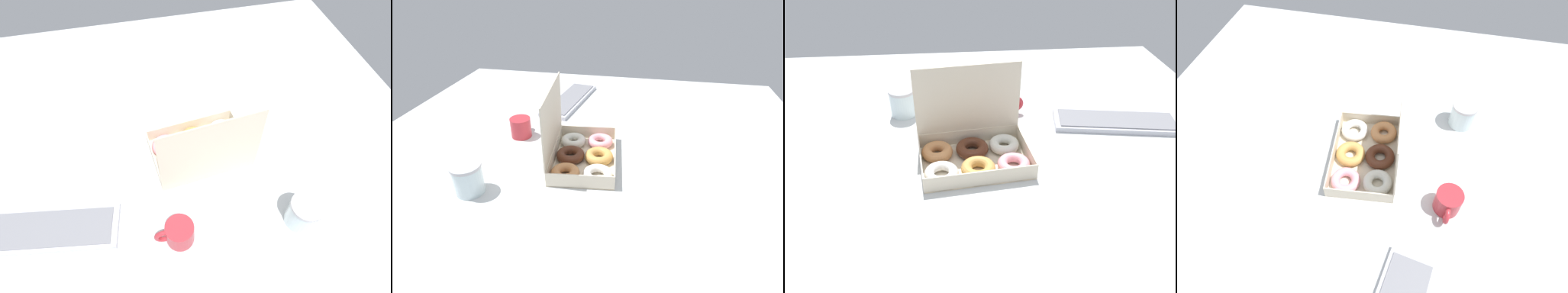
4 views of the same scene
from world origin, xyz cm
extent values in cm
cube|color=silver|center=(0.00, 0.00, -1.00)|extent=(180.00, 180.00, 2.00)
cube|color=beige|center=(-4.23, -0.83, 0.20)|extent=(34.68, 25.24, 0.40)
cube|color=beige|center=(-20.23, -2.49, 2.85)|extent=(2.67, 21.91, 4.90)
cube|color=beige|center=(11.78, 0.84, 2.85)|extent=(2.67, 21.91, 4.90)
cube|color=beige|center=(-3.11, -11.56, 2.85)|extent=(31.65, 3.68, 4.90)
cube|color=beige|center=(-5.34, 9.91, 2.85)|extent=(31.65, 3.68, 4.90)
cube|color=beige|center=(-5.35, 9.99, 16.29)|extent=(32.47, 3.99, 21.99)
torus|color=white|center=(-14.31, -7.17, 1.94)|extent=(13.12, 13.12, 2.83)
torus|color=tan|center=(-3.61, -5.91, 1.94)|extent=(13.71, 13.71, 3.28)
torus|color=#F9A1AF|center=(7.01, -4.78, 1.94)|extent=(10.65, 10.65, 2.98)
torus|color=tan|center=(-15.55, 3.46, 1.94)|extent=(11.72, 11.72, 3.21)
torus|color=#542A1A|center=(-4.67, 4.28, 1.94)|extent=(13.75, 13.75, 3.27)
torus|color=white|center=(5.58, 5.56, 1.94)|extent=(11.89, 11.89, 3.01)
cylinder|color=#AE2B34|center=(8.38, 28.08, 4.01)|extent=(8.22, 8.22, 8.02)
torus|color=#AE2B34|center=(12.79, 27.98, 4.01)|extent=(6.00, 1.61, 5.97)
cylinder|color=black|center=(8.38, 28.08, 6.57)|extent=(7.23, 7.23, 0.48)
cylinder|color=silver|center=(-27.90, 30.81, 4.54)|extent=(9.01, 9.01, 9.08)
cylinder|color=#B2B2B7|center=(-27.90, 30.81, 9.58)|extent=(9.46, 9.46, 1.00)
cube|color=white|center=(-23.07, -24.90, 0.07)|extent=(13.54, 12.18, 0.15)
camera|label=1|loc=(11.29, 59.90, 88.16)|focal=28.00mm
camera|label=2|loc=(-93.90, -19.10, 61.92)|focal=28.00mm
camera|label=3|loc=(-10.79, -92.43, 71.11)|focal=35.00mm
camera|label=4|loc=(54.23, 14.67, 88.35)|focal=28.00mm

